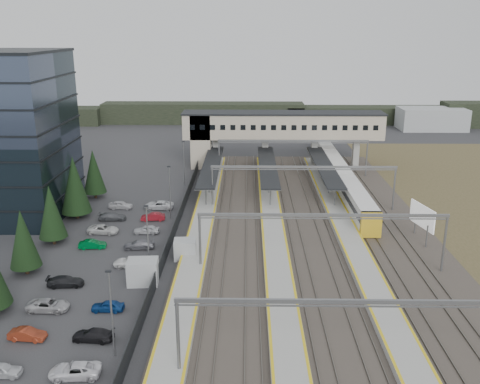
{
  "coord_description": "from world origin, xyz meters",
  "views": [
    {
      "loc": [
        3.47,
        -64.99,
        27.1
      ],
      "look_at": [
        2.33,
        10.62,
        4.0
      ],
      "focal_mm": 40.0,
      "sensor_mm": 36.0,
      "label": 1
    }
  ],
  "objects_px": {
    "relay_cabin_far": "(185,249)",
    "train": "(337,171)",
    "relay_cabin_near": "(143,272)",
    "footbridge": "(269,128)",
    "billboard": "(422,217)"
  },
  "relations": [
    {
      "from": "footbridge",
      "to": "train",
      "type": "height_order",
      "value": "footbridge"
    },
    {
      "from": "relay_cabin_near",
      "to": "footbridge",
      "type": "height_order",
      "value": "footbridge"
    },
    {
      "from": "relay_cabin_near",
      "to": "train",
      "type": "xyz_separation_m",
      "value": [
        28.1,
        42.13,
        0.61
      ]
    },
    {
      "from": "relay_cabin_near",
      "to": "train",
      "type": "height_order",
      "value": "train"
    },
    {
      "from": "relay_cabin_far",
      "to": "train",
      "type": "xyz_separation_m",
      "value": [
        24.19,
        35.33,
        0.78
      ]
    },
    {
      "from": "relay_cabin_near",
      "to": "billboard",
      "type": "relative_size",
      "value": 0.6
    },
    {
      "from": "relay_cabin_near",
      "to": "relay_cabin_far",
      "type": "bearing_deg",
      "value": 60.11
    },
    {
      "from": "relay_cabin_far",
      "to": "train",
      "type": "bearing_deg",
      "value": 55.6
    },
    {
      "from": "relay_cabin_near",
      "to": "billboard",
      "type": "xyz_separation_m",
      "value": [
        34.56,
        12.85,
        2.0
      ]
    },
    {
      "from": "relay_cabin_far",
      "to": "relay_cabin_near",
      "type": "bearing_deg",
      "value": -119.89
    },
    {
      "from": "train",
      "to": "billboard",
      "type": "xyz_separation_m",
      "value": [
        6.46,
        -29.28,
        1.39
      ]
    },
    {
      "from": "train",
      "to": "billboard",
      "type": "bearing_deg",
      "value": -77.55
    },
    {
      "from": "footbridge",
      "to": "train",
      "type": "bearing_deg",
      "value": -42.13
    },
    {
      "from": "relay_cabin_far",
      "to": "footbridge",
      "type": "distance_m",
      "value": 48.42
    },
    {
      "from": "footbridge",
      "to": "train",
      "type": "relative_size",
      "value": 0.69
    }
  ]
}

